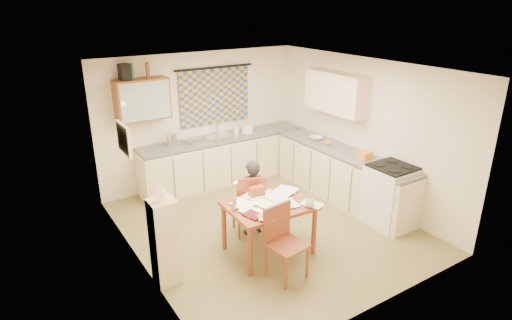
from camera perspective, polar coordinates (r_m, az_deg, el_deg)
floor at (r=6.89m, az=1.39°, el=-8.90°), size 4.00×4.50×0.02m
ceiling at (r=6.05m, az=1.60°, el=12.31°), size 4.00×4.50×0.02m
wall_back at (r=8.24m, az=-7.39°, el=5.47°), size 4.00×0.02×2.50m
wall_front at (r=4.82m, az=16.85°, el=-6.70°), size 4.00×0.02×2.50m
wall_left at (r=5.56m, az=-15.94°, el=-2.81°), size 0.02×4.50×2.50m
wall_right at (r=7.62m, az=14.14°, el=3.74°), size 0.02×4.50×2.50m
window_blind at (r=8.24m, az=-5.50°, el=8.41°), size 1.45×0.03×1.05m
curtain_rod at (r=8.12m, az=-5.57°, el=12.18°), size 1.60×0.04×0.04m
wall_cabinet at (r=7.54m, az=-14.94°, el=7.82°), size 0.90×0.34×0.70m
wall_cabinet_glass at (r=7.38m, az=-14.52°, el=7.59°), size 0.84×0.02×0.64m
upper_cabinet_right at (r=7.72m, az=10.63°, el=8.84°), size 0.34×1.30×0.70m
framed_print at (r=5.78m, az=-17.21°, el=2.72°), size 0.04×0.50×0.40m
print_canvas at (r=5.79m, az=-16.97°, el=2.77°), size 0.01×0.42×0.32m
counter_back at (r=8.35m, az=-4.35°, el=0.03°), size 3.30×0.62×0.92m
counter_right at (r=7.75m, az=11.42°, el=-2.03°), size 0.62×2.95×0.92m
stove at (r=7.08m, az=17.38°, el=-4.48°), size 0.64×0.64×0.99m
sink at (r=8.20m, az=-4.50°, el=2.82°), size 0.64×0.56×0.10m
tap at (r=8.30m, az=-5.14°, el=4.32°), size 0.04×0.04×0.28m
dish_rack at (r=7.94m, az=-8.28°, el=2.57°), size 0.41×0.38×0.06m
kettle at (r=7.75m, az=-11.23°, el=2.63°), size 0.23×0.23×0.24m
mixing_bowl at (r=8.43m, az=-1.20°, el=4.23°), size 0.30×0.30×0.16m
soap_bottle at (r=8.36m, az=-2.70°, el=4.21°), size 0.10×0.11×0.20m
bowl at (r=8.09m, az=8.04°, el=2.92°), size 0.39×0.39×0.06m
orange_bag at (r=7.25m, az=14.33°, el=0.60°), size 0.24×0.18×0.12m
fruit_orange at (r=7.78m, az=9.61°, el=2.27°), size 0.10×0.10×0.10m
speaker at (r=7.38m, az=-17.10°, el=11.15°), size 0.18×0.21×0.26m
bottle_green at (r=7.42m, az=-16.26°, el=11.28°), size 0.08×0.08×0.26m
bottle_brown at (r=7.50m, az=-14.26°, el=11.56°), size 0.08×0.08×0.26m
dining_table at (r=6.09m, az=1.68°, el=-8.98°), size 1.18×0.92×0.75m
chair_far at (r=6.58m, az=-0.98°, el=-7.27°), size 0.56×0.56×0.98m
chair_near at (r=5.63m, az=3.97°, el=-12.69°), size 0.49×0.49×0.97m
person at (r=6.44m, az=-0.58°, el=-5.05°), size 0.52×0.41×1.19m
shelf_stand at (r=5.51m, az=-12.03°, el=-10.61°), size 0.32×0.30×1.14m
lampshade at (r=5.20m, az=-12.59°, el=-4.17°), size 0.20×0.20×0.22m
letter_rack at (r=6.07m, az=0.11°, el=-4.27°), size 0.23×0.11×0.16m
mug at (r=5.85m, az=7.15°, el=-5.76°), size 0.17×0.17×0.10m
magazine at (r=5.53m, az=-1.04°, el=-7.71°), size 0.31×0.34×0.02m
book at (r=5.64m, az=-1.24°, el=-7.13°), size 0.41×0.43×0.02m
orange_box at (r=5.54m, az=0.66°, el=-7.57°), size 0.13×0.09×0.04m
eyeglasses at (r=5.79m, az=4.55°, el=-6.46°), size 0.13×0.05×0.02m
candle_holder at (r=5.71m, az=-2.88°, el=-5.92°), size 0.06×0.06×0.18m
candle at (r=5.61m, az=-2.85°, el=-4.14°), size 0.03×0.03×0.22m
candle_flame at (r=5.56m, az=-2.60°, el=-2.99°), size 0.02×0.02×0.02m
papers at (r=5.97m, az=2.18°, el=-5.45°), size 1.13×0.96×0.03m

